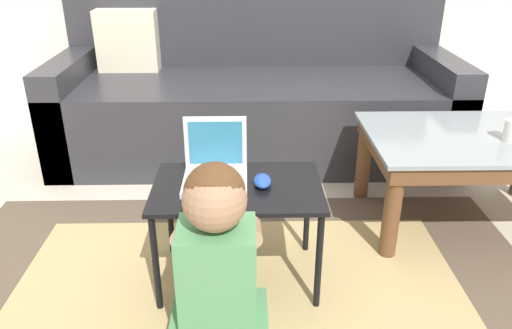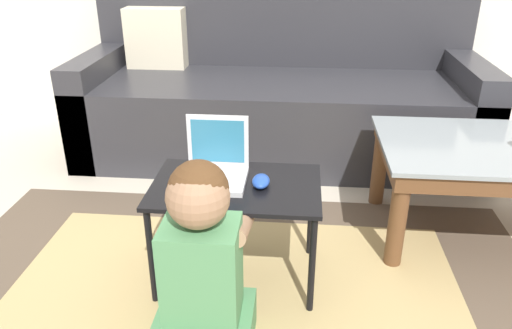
% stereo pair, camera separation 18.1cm
% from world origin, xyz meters
% --- Properties ---
extents(ground_plane, '(16.00, 16.00, 0.00)m').
position_xyz_m(ground_plane, '(0.00, 0.00, 0.00)').
color(ground_plane, beige).
extents(area_rug, '(2.36, 1.65, 0.01)m').
position_xyz_m(area_rug, '(-0.14, -0.22, 0.00)').
color(area_rug, brown).
rests_on(area_rug, ground_plane).
extents(couch, '(2.30, 0.91, 0.94)m').
position_xyz_m(couch, '(-0.05, 1.29, 0.32)').
color(couch, '#2D2D33').
rests_on(couch, ground_plane).
extents(coffee_table, '(0.92, 0.63, 0.44)m').
position_xyz_m(coffee_table, '(0.89, 0.37, 0.37)').
color(coffee_table, gray).
rests_on(coffee_table, ground_plane).
extents(laptop_desk, '(0.61, 0.40, 0.41)m').
position_xyz_m(laptop_desk, '(-0.14, -0.03, 0.36)').
color(laptop_desk, black).
rests_on(laptop_desk, ground_plane).
extents(laptop, '(0.23, 0.21, 0.22)m').
position_xyz_m(laptop, '(-0.22, 0.00, 0.45)').
color(laptop, silver).
rests_on(laptop, laptop_desk).
extents(computer_mouse, '(0.06, 0.10, 0.04)m').
position_xyz_m(computer_mouse, '(-0.05, -0.03, 0.43)').
color(computer_mouse, '#234CB2').
rests_on(computer_mouse, laptop_desk).
extents(person_seated, '(0.30, 0.41, 0.67)m').
position_xyz_m(person_seated, '(-0.19, -0.41, 0.31)').
color(person_seated, '#518E5B').
rests_on(person_seated, ground_plane).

